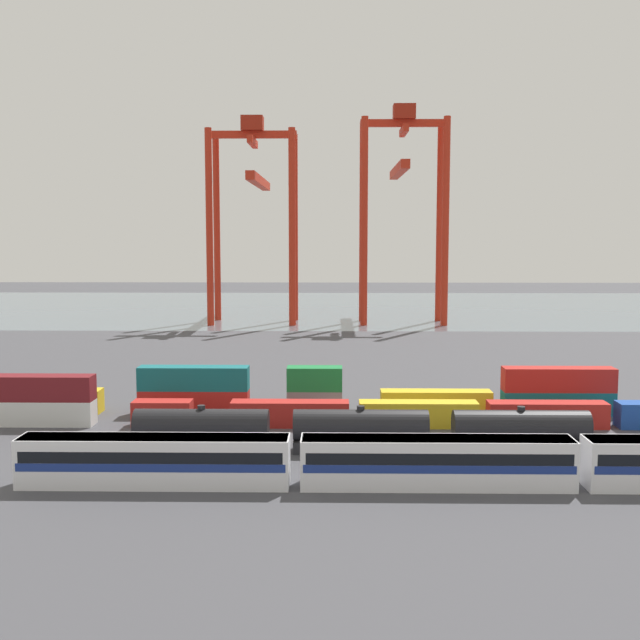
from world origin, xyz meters
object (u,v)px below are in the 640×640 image
object	(u,v)px
shipping_container_8	(194,401)
shipping_container_10	(315,402)
passenger_train	(437,460)
freight_tank_row	(361,430)
shipping_container_3	(290,414)
shipping_container_4	(418,414)
shipping_container_2	(163,413)
gantry_crane_west	(255,199)
shipping_container_13	(558,403)
gantry_crane_central	(402,193)

from	to	relation	value
shipping_container_8	shipping_container_10	distance (m)	13.33
passenger_train	freight_tank_row	distance (m)	11.41
shipping_container_3	shipping_container_8	bearing A→B (deg)	152.14
shipping_container_4	shipping_container_3	bearing A→B (deg)	180.00
passenger_train	shipping_container_4	distance (m)	19.54
shipping_container_2	shipping_container_4	bearing A→B (deg)	0.00
shipping_container_3	gantry_crane_west	world-z (taller)	gantry_crane_west
shipping_container_4	shipping_container_13	bearing A→B (deg)	19.99
passenger_train	shipping_container_10	world-z (taller)	passenger_train
passenger_train	gantry_crane_west	world-z (taller)	gantry_crane_west
shipping_container_3	shipping_container_10	bearing A→B (deg)	67.49
passenger_train	gantry_crane_west	bearing A→B (deg)	102.25
shipping_container_8	shipping_container_10	world-z (taller)	same
shipping_container_8	gantry_crane_west	distance (m)	98.32
freight_tank_row	shipping_container_13	distance (m)	26.92
shipping_container_3	shipping_container_10	xyz separation A→B (m)	(2.40, 5.78, 0.00)
passenger_train	shipping_container_10	xyz separation A→B (m)	(-10.11, 25.28, -0.84)
shipping_container_4	gantry_crane_central	bearing A→B (deg)	86.14
gantry_crane_west	shipping_container_2	bearing A→B (deg)	-89.79
gantry_crane_west	shipping_container_3	bearing A→B (deg)	-82.32
shipping_container_10	shipping_container_13	world-z (taller)	same
shipping_container_8	shipping_container_13	world-z (taller)	same
shipping_container_10	freight_tank_row	bearing A→B (deg)	-73.53
freight_tank_row	gantry_crane_central	xyz separation A→B (m)	(12.94, 108.86, 27.20)
shipping_container_8	gantry_crane_west	size ratio (longest dim) A/B	0.26
shipping_container_2	passenger_train	bearing A→B (deg)	-37.23
passenger_train	gantry_crane_central	distance (m)	122.07
shipping_container_3	gantry_crane_west	bearing A→B (deg)	97.68
shipping_container_10	shipping_container_2	bearing A→B (deg)	-159.63
shipping_container_10	shipping_container_13	bearing A→B (deg)	0.00
passenger_train	gantry_crane_central	world-z (taller)	gantry_crane_central
shipping_container_3	passenger_train	bearing A→B (deg)	-57.34
passenger_train	shipping_container_3	xyz separation A→B (m)	(-12.50, 19.51, -0.84)
shipping_container_2	shipping_container_4	distance (m)	26.33
shipping_container_10	shipping_container_13	distance (m)	26.65
shipping_container_3	shipping_container_4	size ratio (longest dim) A/B	1.00
freight_tank_row	shipping_container_2	size ratio (longest dim) A/B	6.79
passenger_train	shipping_container_3	world-z (taller)	passenger_train
shipping_container_3	gantry_crane_central	world-z (taller)	gantry_crane_central
freight_tank_row	shipping_container_3	xyz separation A→B (m)	(-6.93, 9.56, -0.68)
gantry_crane_central	shipping_container_4	bearing A→B (deg)	-93.86
gantry_crane_central	shipping_container_8	bearing A→B (deg)	-108.23
freight_tank_row	shipping_container_2	xyz separation A→B (m)	(-20.09, 9.56, -0.68)
freight_tank_row	gantry_crane_west	size ratio (longest dim) A/B	0.90
shipping_container_8	shipping_container_10	xyz separation A→B (m)	(13.33, 0.00, 0.00)
shipping_container_3	shipping_container_8	distance (m)	12.36
passenger_train	gantry_crane_west	distance (m)	125.36
shipping_container_3	shipping_container_13	size ratio (longest dim) A/B	1.00
passenger_train	shipping_container_8	xyz separation A→B (m)	(-23.43, 25.28, -0.84)
shipping_container_4	gantry_crane_central	world-z (taller)	gantry_crane_central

